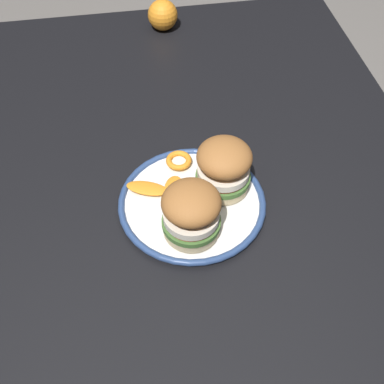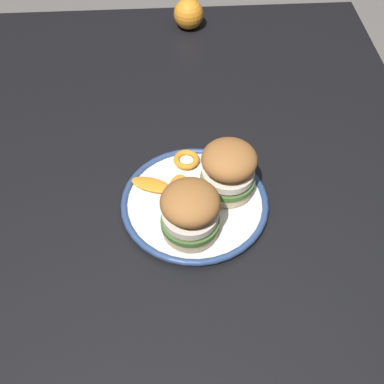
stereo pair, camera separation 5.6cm
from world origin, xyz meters
name	(u,v)px [view 1 (the left image)]	position (x,y,z in m)	size (l,w,h in m)	color
ground_plane	(180,364)	(0.00, 0.00, 0.00)	(8.00, 8.00, 0.00)	slate
dining_table	(173,242)	(0.00, 0.00, 0.63)	(1.39, 1.02, 0.71)	black
dinner_plate	(192,203)	(0.02, -0.04, 0.72)	(0.26, 0.26, 0.02)	white
sandwich_half_left	(224,166)	(0.04, -0.10, 0.78)	(0.14, 0.14, 0.10)	beige
sandwich_half_right	(191,212)	(-0.05, -0.03, 0.78)	(0.14, 0.14, 0.10)	beige
orange_peel_curled	(179,161)	(0.11, -0.03, 0.73)	(0.05, 0.05, 0.01)	orange
orange_peel_strip_long	(147,188)	(0.05, 0.04, 0.73)	(0.06, 0.08, 0.01)	orange
orange_peel_strip_short	(174,189)	(0.04, -0.01, 0.73)	(0.07, 0.05, 0.01)	orange
whole_orange	(163,15)	(0.60, -0.06, 0.74)	(0.07, 0.07, 0.07)	orange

